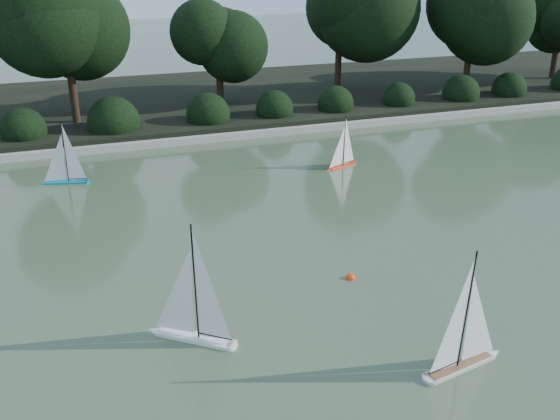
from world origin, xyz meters
The scene contains 10 objects.
ground centered at (0.00, 0.00, 0.00)m, with size 80.00×80.00×0.00m, color #3B4C2D.
pond_coping centered at (0.00, 9.00, 0.09)m, with size 40.00×0.35×0.18m, color gray.
far_bank centered at (0.00, 13.00, 0.15)m, with size 40.00×8.00×0.30m, color black.
tree_line centered at (1.23, 11.44, 2.64)m, with size 26.31×3.93×4.39m.
shrub_hedge centered at (0.00, 9.90, 0.45)m, with size 29.10×1.10×1.10m.
sailboat_white_a centered at (-2.21, 0.65, 0.26)m, with size 1.05×0.90×1.68m.
sailboat_white_b centered at (0.69, -0.97, 0.25)m, with size 1.20×0.41×1.64m.
sailboat_orange centered at (2.31, 6.02, 0.19)m, with size 0.88×0.42×1.22m.
sailboat_teal centered at (-3.50, 7.01, 0.22)m, with size 1.02×0.39×1.39m.
race_buoy centered at (0.34, 1.36, 0.00)m, with size 0.15×0.15×0.15m, color #FA350D.
Camera 1 is at (-3.33, -5.87, 4.45)m, focal length 40.00 mm.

